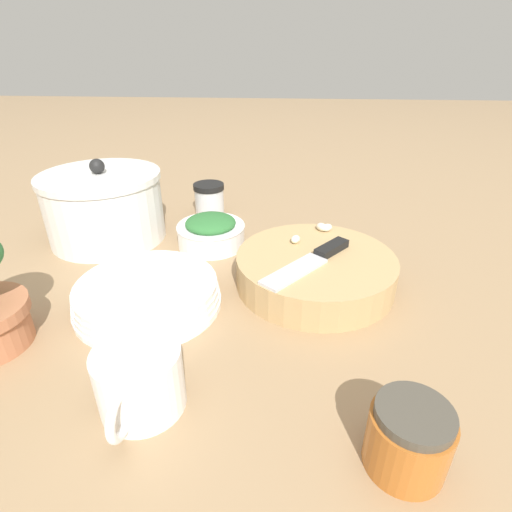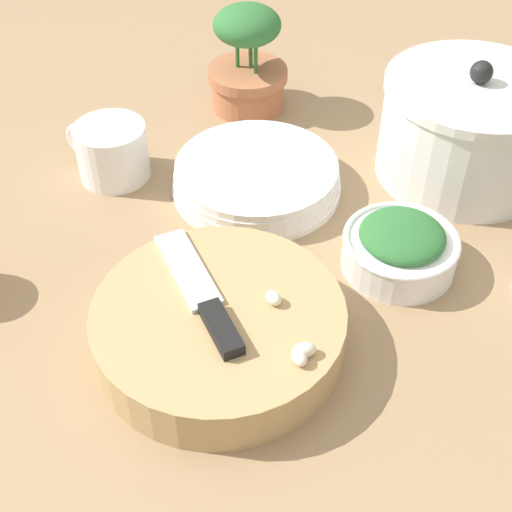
{
  "view_description": "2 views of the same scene",
  "coord_description": "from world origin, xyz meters",
  "px_view_note": "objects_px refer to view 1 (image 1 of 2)",
  "views": [
    {
      "loc": [
        -0.52,
        -0.04,
        0.35
      ],
      "look_at": [
        0.05,
        -0.0,
        0.05
      ],
      "focal_mm": 28.0,
      "sensor_mm": 36.0,
      "label": 1
    },
    {
      "loc": [
        0.29,
        -0.51,
        0.57
      ],
      "look_at": [
        0.05,
        -0.01,
        0.05
      ],
      "focal_mm": 50.0,
      "sensor_mm": 36.0,
      "label": 2
    }
  ],
  "objects_px": {
    "coffee_mug": "(139,380)",
    "plate_stack": "(148,295)",
    "stock_pot": "(105,206)",
    "garlic_cloves": "(316,231)",
    "spice_jar": "(209,199)",
    "honey_jar": "(408,438)",
    "cutting_board": "(315,270)",
    "herb_bowl": "(211,231)",
    "chef_knife": "(313,259)"
  },
  "relations": [
    {
      "from": "cutting_board",
      "to": "honey_jar",
      "type": "distance_m",
      "value": 0.32
    },
    {
      "from": "coffee_mug",
      "to": "cutting_board",
      "type": "bearing_deg",
      "value": -37.03
    },
    {
      "from": "herb_bowl",
      "to": "plate_stack",
      "type": "relative_size",
      "value": 0.6
    },
    {
      "from": "stock_pot",
      "to": "garlic_cloves",
      "type": "bearing_deg",
      "value": -98.9
    },
    {
      "from": "herb_bowl",
      "to": "stock_pot",
      "type": "relative_size",
      "value": 0.58
    },
    {
      "from": "coffee_mug",
      "to": "garlic_cloves",
      "type": "bearing_deg",
      "value": -30.41
    },
    {
      "from": "chef_knife",
      "to": "plate_stack",
      "type": "distance_m",
      "value": 0.26
    },
    {
      "from": "chef_knife",
      "to": "herb_bowl",
      "type": "bearing_deg",
      "value": 1.51
    },
    {
      "from": "chef_knife",
      "to": "plate_stack",
      "type": "xyz_separation_m",
      "value": [
        -0.06,
        0.25,
        -0.04
      ]
    },
    {
      "from": "garlic_cloves",
      "to": "honey_jar",
      "type": "height_order",
      "value": "honey_jar"
    },
    {
      "from": "plate_stack",
      "to": "garlic_cloves",
      "type": "bearing_deg",
      "value": -57.65
    },
    {
      "from": "cutting_board",
      "to": "garlic_cloves",
      "type": "relative_size",
      "value": 3.2
    },
    {
      "from": "garlic_cloves",
      "to": "plate_stack",
      "type": "height_order",
      "value": "garlic_cloves"
    },
    {
      "from": "coffee_mug",
      "to": "stock_pot",
      "type": "xyz_separation_m",
      "value": [
        0.41,
        0.21,
        0.03
      ]
    },
    {
      "from": "spice_jar",
      "to": "stock_pot",
      "type": "distance_m",
      "value": 0.23
    },
    {
      "from": "coffee_mug",
      "to": "honey_jar",
      "type": "xyz_separation_m",
      "value": [
        -0.05,
        -0.27,
        -0.0
      ]
    },
    {
      "from": "herb_bowl",
      "to": "spice_jar",
      "type": "relative_size",
      "value": 1.83
    },
    {
      "from": "cutting_board",
      "to": "spice_jar",
      "type": "height_order",
      "value": "spice_jar"
    },
    {
      "from": "honey_jar",
      "to": "herb_bowl",
      "type": "bearing_deg",
      "value": 30.55
    },
    {
      "from": "spice_jar",
      "to": "plate_stack",
      "type": "height_order",
      "value": "spice_jar"
    },
    {
      "from": "cutting_board",
      "to": "garlic_cloves",
      "type": "xyz_separation_m",
      "value": [
        0.08,
        -0.0,
        0.03
      ]
    },
    {
      "from": "cutting_board",
      "to": "chef_knife",
      "type": "xyz_separation_m",
      "value": [
        -0.02,
        0.01,
        0.03
      ]
    },
    {
      "from": "cutting_board",
      "to": "spice_jar",
      "type": "relative_size",
      "value": 3.54
    },
    {
      "from": "stock_pot",
      "to": "honey_jar",
      "type": "bearing_deg",
      "value": -134.17
    },
    {
      "from": "honey_jar",
      "to": "spice_jar",
      "type": "bearing_deg",
      "value": 25.99
    },
    {
      "from": "cutting_board",
      "to": "chef_knife",
      "type": "bearing_deg",
      "value": 163.35
    },
    {
      "from": "herb_bowl",
      "to": "stock_pot",
      "type": "xyz_separation_m",
      "value": [
        0.02,
        0.21,
        0.04
      ]
    },
    {
      "from": "cutting_board",
      "to": "honey_jar",
      "type": "relative_size",
      "value": 3.38
    },
    {
      "from": "chef_knife",
      "to": "herb_bowl",
      "type": "height_order",
      "value": "chef_knife"
    },
    {
      "from": "chef_knife",
      "to": "stock_pot",
      "type": "bearing_deg",
      "value": 17.32
    },
    {
      "from": "garlic_cloves",
      "to": "coffee_mug",
      "type": "distance_m",
      "value": 0.41
    },
    {
      "from": "chef_knife",
      "to": "spice_jar",
      "type": "xyz_separation_m",
      "value": [
        0.31,
        0.22,
        -0.02
      ]
    },
    {
      "from": "honey_jar",
      "to": "plate_stack",
      "type": "bearing_deg",
      "value": 53.97
    },
    {
      "from": "coffee_mug",
      "to": "honey_jar",
      "type": "relative_size",
      "value": 1.61
    },
    {
      "from": "herb_bowl",
      "to": "plate_stack",
      "type": "distance_m",
      "value": 0.22
    },
    {
      "from": "garlic_cloves",
      "to": "stock_pot",
      "type": "distance_m",
      "value": 0.42
    },
    {
      "from": "spice_jar",
      "to": "stock_pot",
      "type": "xyz_separation_m",
      "value": [
        -0.14,
        0.18,
        0.03
      ]
    },
    {
      "from": "herb_bowl",
      "to": "honey_jar",
      "type": "bearing_deg",
      "value": -149.45
    },
    {
      "from": "garlic_cloves",
      "to": "honey_jar",
      "type": "relative_size",
      "value": 1.06
    },
    {
      "from": "herb_bowl",
      "to": "stock_pot",
      "type": "distance_m",
      "value": 0.22
    },
    {
      "from": "herb_bowl",
      "to": "garlic_cloves",
      "type": "bearing_deg",
      "value": -103.16
    },
    {
      "from": "coffee_mug",
      "to": "plate_stack",
      "type": "distance_m",
      "value": 0.19
    },
    {
      "from": "garlic_cloves",
      "to": "coffee_mug",
      "type": "bearing_deg",
      "value": 149.59
    },
    {
      "from": "plate_stack",
      "to": "honey_jar",
      "type": "height_order",
      "value": "honey_jar"
    },
    {
      "from": "plate_stack",
      "to": "spice_jar",
      "type": "bearing_deg",
      "value": -4.32
    },
    {
      "from": "spice_jar",
      "to": "honey_jar",
      "type": "distance_m",
      "value": 0.67
    },
    {
      "from": "cutting_board",
      "to": "herb_bowl",
      "type": "relative_size",
      "value": 1.94
    },
    {
      "from": "spice_jar",
      "to": "stock_pot",
      "type": "relative_size",
      "value": 0.32
    },
    {
      "from": "spice_jar",
      "to": "coffee_mug",
      "type": "relative_size",
      "value": 0.6
    },
    {
      "from": "garlic_cloves",
      "to": "plate_stack",
      "type": "distance_m",
      "value": 0.31
    }
  ]
}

